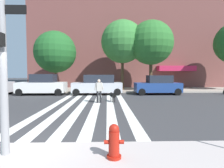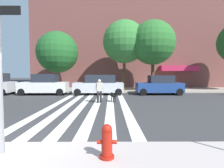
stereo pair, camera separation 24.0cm
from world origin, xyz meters
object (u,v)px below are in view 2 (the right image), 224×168
Objects in this scene: street_tree_further at (153,43)px; dog_on_leash at (113,96)px; parked_car_third_in_line at (99,85)px; parked_car_fourth_in_line at (159,85)px; fire_hydrant at (107,142)px; street_tree_nearest at (57,52)px; street_tree_middle at (124,42)px; pedestrian_dog_walker at (99,90)px; parked_car_behind_first at (44,85)px.

street_tree_further is 6.85× the size of dog_on_leash.
parked_car_third_in_line is 7.68m from street_tree_further.
dog_on_leash is at bearing -135.06° from parked_car_fourth_in_line.
parked_car_fourth_in_line is (4.83, 13.67, 0.38)m from fire_hydrant.
fire_hydrant is 0.11× the size of street_tree_nearest.
street_tree_middle is (7.65, 0.07, 1.20)m from street_tree_nearest.
street_tree_further is at bearing 53.95° from pedestrian_dog_walker.
parked_car_behind_first is at bearing -96.61° from street_tree_nearest.
dog_on_leash is (0.25, 9.10, -0.08)m from fire_hydrant.
street_tree_nearest is 0.84× the size of street_tree_middle.
street_tree_further reaches higher than parked_car_third_in_line.
parked_car_third_in_line is 6.90m from street_tree_nearest.
parked_car_behind_first is (-6.40, 13.67, 0.42)m from fire_hydrant.
parked_car_fourth_in_line is 0.57× the size of street_tree_further.
fire_hydrant is 0.10× the size of street_tree_further.
parked_car_behind_first is 8.08m from dog_on_leash.
parked_car_third_in_line is (5.33, 0.00, 0.01)m from parked_car_behind_first.
street_tree_nearest reaches higher than pedestrian_dog_walker.
parked_car_third_in_line is (-1.07, 13.67, 0.43)m from fire_hydrant.
parked_car_third_in_line is at bearing 106.02° from dog_on_leash.
street_tree_middle reaches higher than parked_car_fourth_in_line.
pedestrian_dog_walker is at bearing -57.39° from street_tree_nearest.
dog_on_leash is at bearing -34.55° from parked_car_behind_first.
pedestrian_dog_walker is 1.18m from dog_on_leash.
street_tree_nearest is 10.47m from pedestrian_dog_walker.
street_tree_middle reaches higher than street_tree_nearest.
street_tree_middle is at bearing 0.54° from street_tree_nearest.
street_tree_further is at bearing 93.24° from parked_car_fourth_in_line.
street_tree_nearest reaches higher than dog_on_leash.
street_tree_further reaches higher than parked_car_fourth_in_line.
street_tree_middle is 7.10× the size of dog_on_leash.
street_tree_nearest is 10.80m from dog_on_leash.
street_tree_middle is at bearing 163.12° from street_tree_further.
street_tree_further reaches higher than street_tree_nearest.
parked_car_behind_first is at bearing 138.37° from pedestrian_dog_walker.
dog_on_leash is (1.31, -4.58, -0.50)m from parked_car_third_in_line.
street_tree_further is 4.71× the size of pedestrian_dog_walker.
street_tree_middle is 3.22m from street_tree_further.
dog_on_leash is at bearing -73.98° from parked_car_third_in_line.
parked_car_behind_first is at bearing 180.00° from parked_car_fourth_in_line.
parked_car_behind_first is 4.82m from street_tree_nearest.
fire_hydrant is at bearing -85.54° from parked_car_third_in_line.
fire_hydrant is 18.39m from street_tree_nearest.
street_tree_nearest is (-6.02, 16.92, 3.96)m from fire_hydrant.
street_tree_nearest is at bearing -179.46° from street_tree_middle.
parked_car_fourth_in_line is 11.88m from street_tree_nearest.
parked_car_behind_first is 1.04× the size of parked_car_fourth_in_line.
parked_car_third_in_line is 2.93× the size of pedestrian_dog_walker.
pedestrian_dog_walker is at bearing -137.68° from parked_car_fourth_in_line.
fire_hydrant is at bearing -91.55° from dog_on_leash.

